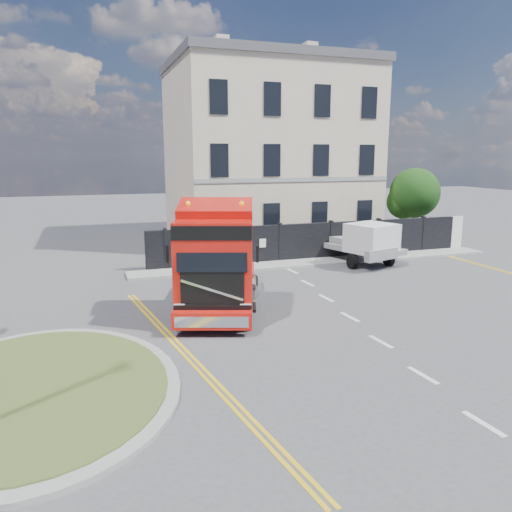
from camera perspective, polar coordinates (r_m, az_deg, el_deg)
name	(u,v)px	position (r m, az deg, el deg)	size (l,w,h in m)	color
ground	(267,323)	(17.08, 1.28, -7.61)	(120.00, 120.00, 0.00)	#424244
traffic_island	(36,390)	(13.41, -23.88, -13.79)	(6.80, 6.80, 0.17)	gray
hoarding_fence	(323,241)	(27.41, 7.68, 1.73)	(18.80, 0.25, 2.00)	black
georgian_building	(267,152)	(33.71, 1.23, 11.77)	(12.30, 10.30, 12.80)	beige
tree	(412,195)	(33.87, 17.40, 6.64)	(3.20, 3.20, 4.80)	#382619
pavement_far	(321,262)	(26.56, 7.42, -0.64)	(20.00, 1.60, 0.12)	gray
truck	(217,266)	(17.47, -4.51, -1.13)	(4.47, 7.09, 3.98)	black
flatbed_pickup	(365,242)	(26.29, 12.32, 1.58)	(3.60, 5.78, 2.22)	slate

